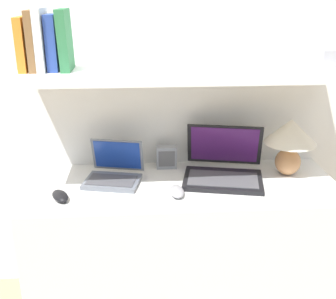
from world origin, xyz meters
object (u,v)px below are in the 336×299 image
at_px(table_lamp, 290,138).
at_px(laptop_large, 223,168).
at_px(second_mouse, 60,196).
at_px(book_blue, 53,43).
at_px(book_white, 42,40).
at_px(router_box, 166,157).
at_px(laptop_small, 114,173).
at_px(book_orange, 24,44).
at_px(book_brown, 33,41).
at_px(book_green, 65,40).
at_px(computer_mouse, 177,191).
at_px(shelf_gadget, 330,58).

bearing_deg(table_lamp, laptop_large, -176.21).
xyz_separation_m(second_mouse, book_blue, (-0.01, 0.18, 0.62)).
relative_size(laptop_large, second_mouse, 3.17).
bearing_deg(book_white, router_box, 14.04).
relative_size(laptop_small, book_orange, 1.33).
bearing_deg(book_brown, book_green, 0.00).
xyz_separation_m(computer_mouse, book_white, (-0.55, 0.18, 0.63)).
relative_size(computer_mouse, book_orange, 0.56).
xyz_separation_m(table_lamp, book_blue, (-1.07, -0.01, 0.45)).
distance_m(laptop_small, book_brown, 0.68).
bearing_deg(second_mouse, table_lamp, 10.38).
bearing_deg(book_white, book_brown, 180.00).
distance_m(laptop_large, laptop_small, 0.52).
xyz_separation_m(book_white, book_blue, (0.04, 0.00, -0.01)).
relative_size(book_brown, shelf_gadget, 2.57).
distance_m(laptop_large, book_green, 0.92).
height_order(laptop_large, book_green, book_green).
distance_m(second_mouse, book_white, 0.66).
bearing_deg(router_box, computer_mouse, -85.43).
distance_m(table_lamp, book_orange, 1.27).
relative_size(laptop_small, book_green, 1.16).
relative_size(book_brown, book_blue, 1.07).
relative_size(table_lamp, computer_mouse, 2.28).
height_order(book_orange, book_white, book_white).
height_order(computer_mouse, book_blue, book_blue).
height_order(book_brown, book_white, book_white).
bearing_deg(book_green, router_box, 16.94).
bearing_deg(book_blue, book_green, 0.00).
bearing_deg(table_lamp, shelf_gadget, -4.56).
bearing_deg(router_box, second_mouse, -146.61).
xyz_separation_m(laptop_large, second_mouse, (-0.74, -0.17, -0.03)).
height_order(router_box, book_green, book_green).
bearing_deg(book_brown, book_orange, 180.00).
bearing_deg(book_blue, laptop_small, -1.67).
bearing_deg(table_lamp, book_orange, -179.47).
height_order(book_orange, book_green, book_green).
bearing_deg(second_mouse, book_orange, 124.38).
bearing_deg(book_blue, computer_mouse, -19.06).
bearing_deg(book_blue, table_lamp, 0.59).
height_order(book_green, shelf_gadget, book_green).
height_order(second_mouse, router_box, router_box).
bearing_deg(second_mouse, computer_mouse, 0.91).
xyz_separation_m(table_lamp, router_box, (-0.58, 0.12, -0.13)).
relative_size(laptop_large, book_brown, 1.72).
distance_m(computer_mouse, second_mouse, 0.50).
distance_m(second_mouse, book_green, 0.66).
xyz_separation_m(router_box, book_brown, (-0.56, -0.13, 0.59)).
height_order(book_white, shelf_gadget, book_white).
xyz_separation_m(laptop_small, book_brown, (-0.31, 0.01, 0.61)).
height_order(laptop_small, book_white, book_white).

